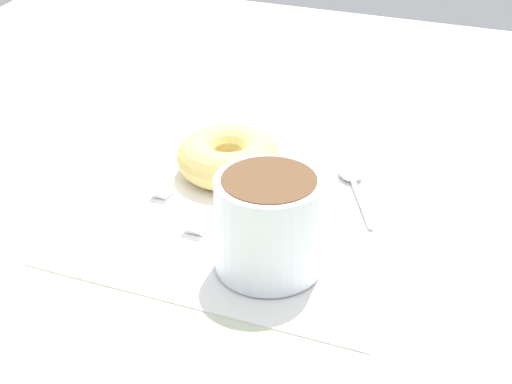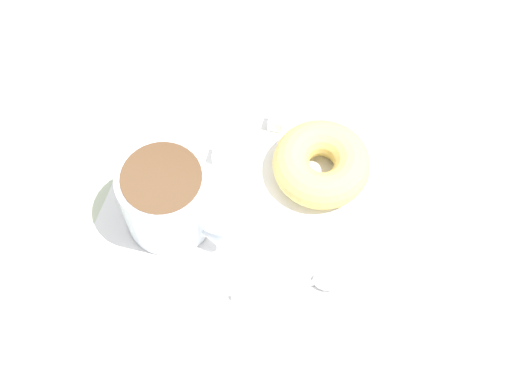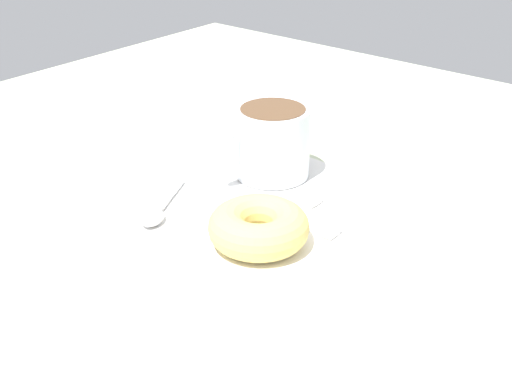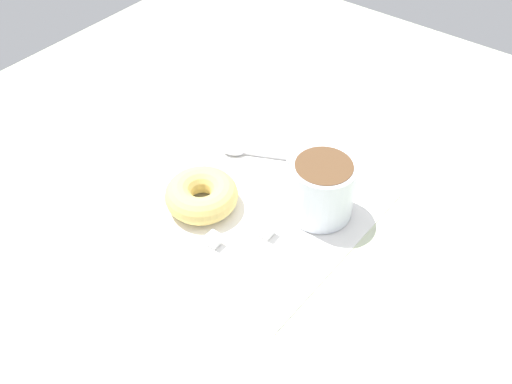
# 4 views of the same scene
# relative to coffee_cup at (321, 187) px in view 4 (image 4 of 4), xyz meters

# --- Properties ---
(ground_plane) EXTENTS (1.20, 1.20, 0.02)m
(ground_plane) POSITION_rel_coffee_cup_xyz_m (0.02, -0.07, -0.06)
(ground_plane) COLOR beige
(napkin) EXTENTS (0.31, 0.31, 0.00)m
(napkin) POSITION_rel_coffee_cup_xyz_m (0.04, -0.08, -0.05)
(napkin) COLOR white
(napkin) RESTS_ON ground_plane
(coffee_cup) EXTENTS (0.09, 0.12, 0.08)m
(coffee_cup) POSITION_rel_coffee_cup_xyz_m (0.00, 0.00, 0.00)
(coffee_cup) COLOR silver
(coffee_cup) RESTS_ON napkin
(donut) EXTENTS (0.10, 0.10, 0.04)m
(donut) POSITION_rel_coffee_cup_xyz_m (0.09, -0.14, -0.02)
(donut) COLOR #E5C66B
(donut) RESTS_ON napkin
(spoon) EXTENTS (0.06, 0.11, 0.01)m
(spoon) POSITION_rel_coffee_cup_xyz_m (-0.03, -0.16, -0.04)
(spoon) COLOR silver
(spoon) RESTS_ON napkin
(sugar_cube) EXTENTS (0.02, 0.02, 0.02)m
(sugar_cube) POSITION_rel_coffee_cup_xyz_m (0.08, -0.03, -0.03)
(sugar_cube) COLOR white
(sugar_cube) RESTS_ON napkin
(sugar_cube_extra) EXTENTS (0.02, 0.02, 0.02)m
(sugar_cube_extra) POSITION_rel_coffee_cup_xyz_m (0.14, -0.08, -0.04)
(sugar_cube_extra) COLOR white
(sugar_cube_extra) RESTS_ON napkin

